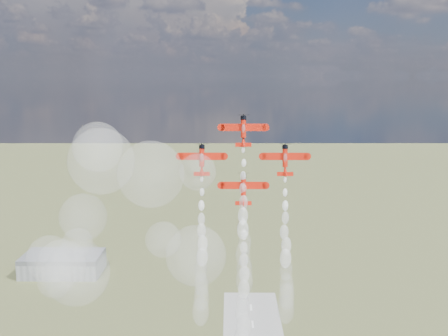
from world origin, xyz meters
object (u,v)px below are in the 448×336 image
plane_slot (243,188)px  plane_lead (243,130)px  hangar (63,264)px  plane_right (285,159)px  plane_left (202,159)px

plane_slot → plane_lead: bearing=90.0°
hangar → plane_lead: 221.46m
plane_lead → plane_right: (12.87, -1.87, -8.81)m
hangar → plane_right: (125.08, -162.42, 94.52)m
hangar → plane_lead: plane_lead is taller
plane_lead → plane_slot: 18.02m
plane_left → plane_slot: plane_left is taller
hangar → plane_slot: bearing=-55.7°
plane_slot → plane_left: bearing=171.7°
hangar → plane_slot: 216.63m
hangar → plane_left: (99.34, -162.42, 94.52)m
hangar → plane_left: size_ratio=3.60×
plane_lead → plane_left: bearing=-171.7°
hangar → plane_slot: size_ratio=3.60×
hangar → plane_right: bearing=-52.4°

